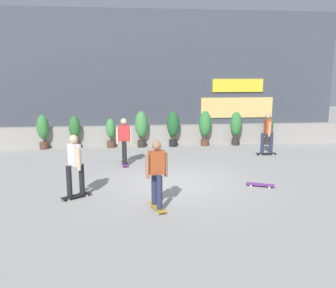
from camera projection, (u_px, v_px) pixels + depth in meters
ground_plane at (173, 183)px, 10.98m from camera, size 48.00×48.00×0.00m
planter_wall at (158, 135)px, 16.75m from camera, size 18.00×0.40×0.90m
building_backdrop at (152, 73)px, 20.12m from camera, size 20.00×2.08×6.50m
potted_plant_0 at (43, 129)px, 15.70m from camera, size 0.51×0.51×1.50m
potted_plant_1 at (75, 130)px, 15.85m from camera, size 0.49×0.49×1.45m
potted_plant_2 at (111, 132)px, 16.04m from camera, size 0.41×0.41×1.29m
potted_plant_3 at (141, 126)px, 16.14m from camera, size 0.57×0.57×1.61m
potted_plant_4 at (173, 126)px, 16.29m from camera, size 0.56×0.56×1.60m
potted_plant_5 at (205, 125)px, 16.44m from camera, size 0.55×0.55×1.58m
potted_plant_6 at (236, 126)px, 16.60m from camera, size 0.52×0.52×1.52m
potted_plant_7 at (268, 128)px, 16.79m from camera, size 0.43×0.43×1.33m
skater_far_right at (267, 132)px, 14.53m from camera, size 0.81×0.56×1.70m
skater_mid_plaza at (124, 139)px, 12.88m from camera, size 0.56×0.81×1.70m
skater_far_left at (75, 164)px, 9.44m from camera, size 0.77×0.63×1.70m
skater_by_wall_right at (157, 172)px, 8.64m from camera, size 0.54×0.82×1.70m
skateboard_near_camera at (260, 185)px, 10.58m from camera, size 0.81×0.51×0.08m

